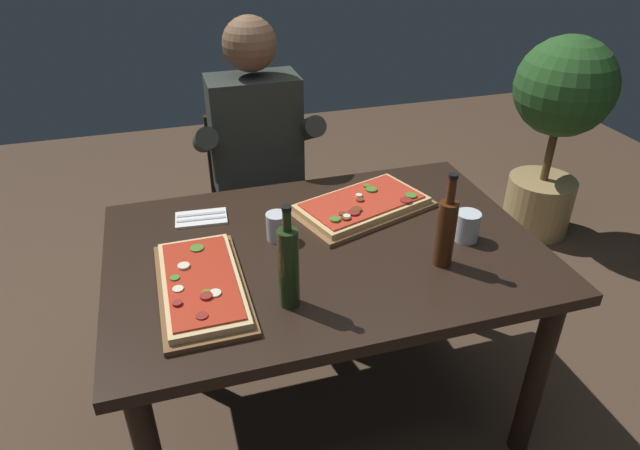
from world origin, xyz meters
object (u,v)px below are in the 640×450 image
Objects in this scene: dining_table at (324,269)px; tumbler_far_side at (277,228)px; diner_chair at (257,198)px; potted_plant_corner at (558,118)px; pizza_rectangular_left at (202,285)px; seated_diner at (259,159)px; wine_bottle_dark at (446,231)px; oil_bottle_amber at (289,266)px; pizza_rectangular_front at (362,205)px; tumbler_near_camera at (467,226)px.

tumbler_far_side is at bearing 148.15° from dining_table.
potted_plant_corner is (1.66, 0.05, 0.20)m from diner_chair.
seated_diner is at bearing 68.60° from pizza_rectangular_left.
wine_bottle_dark is at bearing -66.91° from seated_diner.
oil_bottle_amber reaches higher than pizza_rectangular_left.
wine_bottle_dark is at bearing -72.25° from pizza_rectangular_front.
dining_table is 0.45m from pizza_rectangular_left.
pizza_rectangular_front is at bearing 49.35° from oil_bottle_amber.
oil_bottle_amber reaches higher than tumbler_near_camera.
pizza_rectangular_front is at bearing -63.39° from seated_diner.
wine_bottle_dark reaches higher than pizza_rectangular_front.
wine_bottle_dark is at bearing -31.81° from tumbler_far_side.
oil_bottle_amber is 1.18m from diner_chair.
pizza_rectangular_left is at bearing -153.10° from pizza_rectangular_front.
tumbler_near_camera is 0.63m from tumbler_far_side.
pizza_rectangular_front is 5.88× the size of tumbler_far_side.
oil_bottle_amber reaches higher than tumbler_far_side.
wine_bottle_dark is 3.26× the size of tumbler_far_side.
pizza_rectangular_front is 0.39m from tumbler_near_camera.
dining_table is 0.50m from tumbler_near_camera.
diner_chair is at bearing 110.70° from wine_bottle_dark.
potted_plant_corner is (1.58, 0.90, 0.05)m from dining_table.
dining_table is at bearing 16.88° from pizza_rectangular_left.
pizza_rectangular_left is (-0.61, -0.31, -0.00)m from pizza_rectangular_front.
tumbler_far_side is (-0.14, 0.09, 0.14)m from dining_table.
tumbler_near_camera is at bearing -60.44° from diner_chair.
pizza_rectangular_left is 0.35m from tumbler_far_side.
dining_table is 2.51× the size of pizza_rectangular_front.
wine_bottle_dark is 0.27× the size of potted_plant_corner.
diner_chair is (-0.40, 1.06, -0.37)m from wine_bottle_dark.
pizza_rectangular_front is at bearing 42.82° from dining_table.
wine_bottle_dark is 0.98× the size of oil_bottle_amber.
diner_chair is (-0.28, 0.67, -0.27)m from pizza_rectangular_front.
oil_bottle_amber reaches higher than diner_chair.
wine_bottle_dark is 0.51m from oil_bottle_amber.
wine_bottle_dark is at bearing -69.30° from diner_chair.
diner_chair reaches higher than pizza_rectangular_front.
potted_plant_corner reaches higher than tumbler_near_camera.
potted_plant_corner reaches higher than pizza_rectangular_front.
pizza_rectangular_front is 1.11× the size of pizza_rectangular_left.
seated_diner is (0.06, 0.65, -0.04)m from tumbler_far_side.
pizza_rectangular_left is 0.58× the size of diner_chair.
tumbler_near_camera is 1.14m from diner_chair.
pizza_rectangular_left is at bearing 150.14° from oil_bottle_amber.
tumbler_far_side is 0.07× the size of seated_diner.
diner_chair is 0.77× the size of potted_plant_corner.
seated_diner reaches higher than tumbler_near_camera.
seated_diner is at bearing -174.30° from potted_plant_corner.
tumbler_near_camera is (0.46, -0.10, 0.15)m from dining_table.
wine_bottle_dark is (0.74, -0.08, 0.10)m from pizza_rectangular_left.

